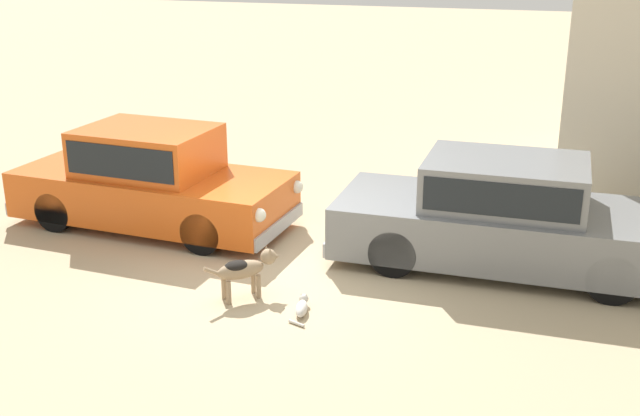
{
  "coord_description": "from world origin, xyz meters",
  "views": [
    {
      "loc": [
        3.45,
        -9.02,
        4.3
      ],
      "look_at": [
        0.47,
        0.2,
        0.9
      ],
      "focal_mm": 44.01,
      "sensor_mm": 36.0,
      "label": 1
    }
  ],
  "objects_px": {
    "parked_sedan_second": "(506,214)",
    "stray_cat": "(302,307)",
    "parked_sedan_nearest": "(151,178)",
    "stray_dog_spotted": "(245,268)"
  },
  "relations": [
    {
      "from": "parked_sedan_second",
      "to": "stray_cat",
      "type": "distance_m",
      "value": 3.16
    },
    {
      "from": "parked_sedan_nearest",
      "to": "parked_sedan_second",
      "type": "relative_size",
      "value": 0.94
    },
    {
      "from": "parked_sedan_nearest",
      "to": "stray_dog_spotted",
      "type": "bearing_deg",
      "value": -36.46
    },
    {
      "from": "parked_sedan_second",
      "to": "stray_cat",
      "type": "bearing_deg",
      "value": -134.27
    },
    {
      "from": "parked_sedan_nearest",
      "to": "parked_sedan_second",
      "type": "xyz_separation_m",
      "value": [
        5.32,
        0.09,
        -0.02
      ]
    },
    {
      "from": "parked_sedan_nearest",
      "to": "stray_cat",
      "type": "relative_size",
      "value": 7.3
    },
    {
      "from": "stray_dog_spotted",
      "to": "stray_cat",
      "type": "bearing_deg",
      "value": -57.79
    },
    {
      "from": "parked_sedan_second",
      "to": "stray_cat",
      "type": "xyz_separation_m",
      "value": [
        -2.13,
        -2.23,
        -0.66
      ]
    },
    {
      "from": "parked_sedan_second",
      "to": "stray_cat",
      "type": "height_order",
      "value": "parked_sedan_second"
    },
    {
      "from": "parked_sedan_second",
      "to": "stray_cat",
      "type": "relative_size",
      "value": 7.76
    }
  ]
}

